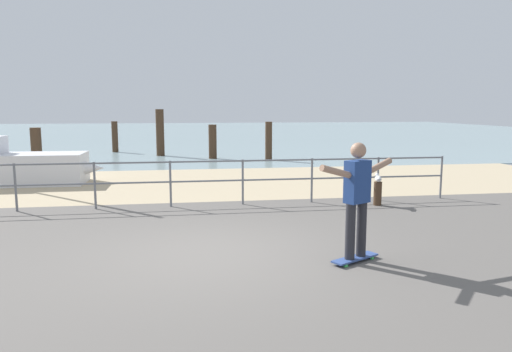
{
  "coord_description": "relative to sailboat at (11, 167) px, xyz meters",
  "views": [
    {
      "loc": [
        -0.39,
        -7.08,
        2.23
      ],
      "look_at": [
        1.02,
        2.0,
        0.9
      ],
      "focal_mm": 33.75,
      "sensor_mm": 36.0,
      "label": 1
    }
  ],
  "objects": [
    {
      "name": "seagull",
      "position": [
        9.19,
        -4.4,
        0.11
      ],
      "size": [
        0.22,
        0.48,
        0.18
      ],
      "color": "white",
      "rests_on": "bollard_short"
    },
    {
      "name": "groyne_post_2",
      "position": [
        3.89,
        7.69,
        0.54
      ],
      "size": [
        0.37,
        0.37,
        2.12
      ],
      "primitive_type": "cylinder",
      "color": "#422D1E",
      "rests_on": "ground"
    },
    {
      "name": "skateboarder",
      "position": [
        7.27,
        -8.16,
        0.49
      ],
      "size": [
        1.31,
        0.77,
        1.65
      ],
      "color": "#26262B",
      "rests_on": "skateboard"
    },
    {
      "name": "groyne_post_0",
      "position": [
        -0.64,
        4.86,
        0.2
      ],
      "size": [
        0.4,
        0.4,
        1.44
      ],
      "primitive_type": "cylinder",
      "color": "#422D1E",
      "rests_on": "ground"
    },
    {
      "name": "skateboard",
      "position": [
        7.27,
        -8.16,
        -0.46
      ],
      "size": [
        0.8,
        0.56,
        0.08
      ],
      "color": "#334C8C",
      "rests_on": "ground"
    },
    {
      "name": "sailboat",
      "position": [
        0.0,
        0.0,
        0.0
      ],
      "size": [
        4.96,
        1.43,
        5.42
      ],
      "color": "silver",
      "rests_on": "ground"
    },
    {
      "name": "beach_strip",
      "position": [
        5.23,
        -0.45,
        -0.52
      ],
      "size": [
        24.0,
        6.0,
        0.04
      ],
      "primitive_type": "cube",
      "color": "tan",
      "rests_on": "ground"
    },
    {
      "name": "railing_fence",
      "position": [
        4.58,
        -3.85,
        0.18
      ],
      "size": [
        12.96,
        0.05,
        1.05
      ],
      "color": "slate",
      "rests_on": "ground"
    },
    {
      "name": "groyne_post_4",
      "position": [
        8.43,
        5.14,
        0.28
      ],
      "size": [
        0.29,
        0.29,
        1.61
      ],
      "primitive_type": "cylinder",
      "color": "#422D1E",
      "rests_on": "ground"
    },
    {
      "name": "groyne_post_1",
      "position": [
        1.63,
        9.81,
        0.24
      ],
      "size": [
        0.29,
        0.29,
        1.52
      ],
      "primitive_type": "cylinder",
      "color": "#422D1E",
      "rests_on": "ground"
    },
    {
      "name": "sea_surface",
      "position": [
        5.23,
        27.55,
        -0.52
      ],
      "size": [
        72.0,
        50.0,
        0.04
      ],
      "primitive_type": "cube",
      "color": "#849EA3",
      "rests_on": "ground"
    },
    {
      "name": "groyne_post_3",
      "position": [
        6.16,
        6.08,
        0.21
      ],
      "size": [
        0.34,
        0.34,
        1.47
      ],
      "primitive_type": "cylinder",
      "color": "#422D1E",
      "rests_on": "ground"
    },
    {
      "name": "bollard_short",
      "position": [
        9.19,
        -4.41,
        -0.25
      ],
      "size": [
        0.18,
        0.18,
        0.55
      ],
      "primitive_type": "cylinder",
      "color": "#422D1E",
      "rests_on": "ground"
    },
    {
      "name": "ground_plane",
      "position": [
        5.23,
        -8.45,
        -0.52
      ],
      "size": [
        24.0,
        10.0,
        0.04
      ],
      "primitive_type": "cube",
      "color": "#605B56",
      "rests_on": "ground"
    }
  ]
}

